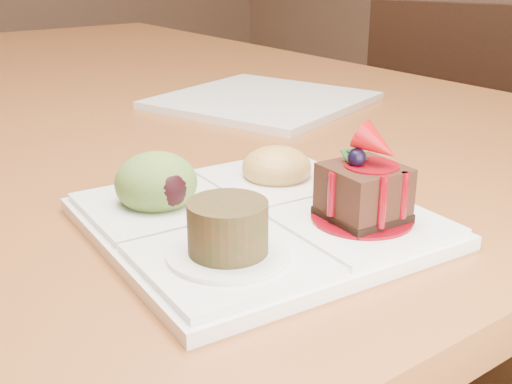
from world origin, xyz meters
TOP-DOWN VIEW (x-y plane):
  - dining_table at (0.00, 0.00)m, footprint 1.00×1.80m
  - chair_right at (0.76, -0.11)m, footprint 0.50×0.50m
  - sampler_plate at (-0.20, -0.68)m, footprint 0.29×0.29m
  - second_plate at (0.10, -0.30)m, footprint 0.36×0.36m

SIDE VIEW (x-z plane):
  - chair_right at x=0.76m, z-range 0.06..0.92m
  - dining_table at x=0.00m, z-range 0.31..1.06m
  - second_plate at x=0.10m, z-range 0.75..0.76m
  - sampler_plate at x=-0.20m, z-range 0.72..0.82m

